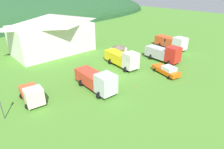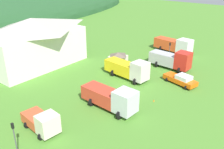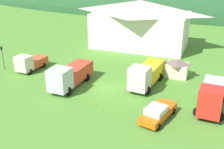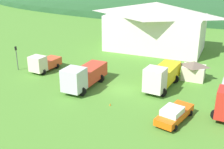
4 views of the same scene
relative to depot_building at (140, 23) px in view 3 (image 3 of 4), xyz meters
The scene contains 11 objects.
ground_plane 20.30m from the depot_building, 86.81° to the right, with size 200.00×200.00×0.00m, color #4C842D.
forested_hill_backdrop 53.44m from the depot_building, 88.81° to the left, with size 174.07×60.00×25.94m, color #234C28.
depot_building is the anchor object (origin of this frame).
play_shed_cream 15.70m from the depot_building, 54.47° to the right, with size 3.20×2.67×2.63m.
light_truck_cream 21.82m from the depot_building, 123.65° to the right, with size 2.96×5.25×2.59m.
tow_truck_silver 21.51m from the depot_building, 99.62° to the right, with size 3.42×7.94×3.29m.
flatbed_truck_yellow 18.30m from the depot_building, 71.93° to the right, with size 3.64×8.13×3.41m.
crane_truck_red 25.19m from the depot_building, 56.29° to the right, with size 3.36×7.54×3.52m.
service_pickup_orange 26.65m from the depot_building, 70.37° to the right, with size 3.19×5.66×1.66m.
traffic_light_west 24.91m from the depot_building, 129.72° to the right, with size 0.20×0.32×3.64m.
traffic_cone_near_pickup 24.77m from the depot_building, 86.28° to the right, with size 0.36×0.36×0.60m, color orange.
Camera 3 is at (12.26, -30.31, 15.58)m, focal length 44.73 mm.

